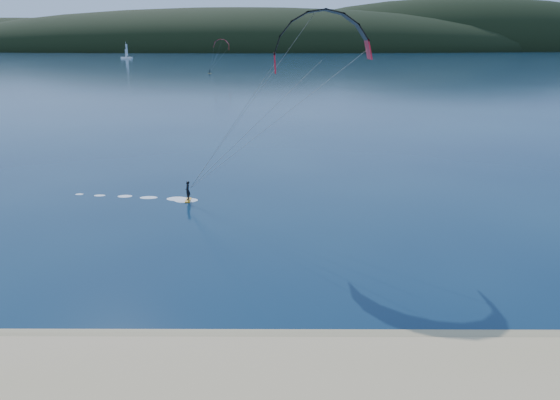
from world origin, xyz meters
name	(u,v)px	position (x,y,z in m)	size (l,w,h in m)	color
wet_sand	(177,345)	(0.00, 4.50, 0.05)	(220.00, 2.50, 0.10)	#937D55
headland	(279,51)	(0.63, 745.28, 0.00)	(1200.00, 310.00, 140.00)	black
kitesurfer_near	(312,68)	(6.61, 21.67, 10.97)	(24.71, 7.86, 15.27)	orange
kitesurfer_far	(221,48)	(-19.56, 201.45, 10.18)	(9.76, 6.37, 12.53)	orange
sailboat	(127,57)	(-112.90, 396.34, 0.92)	(8.88, 5.59, 12.43)	white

